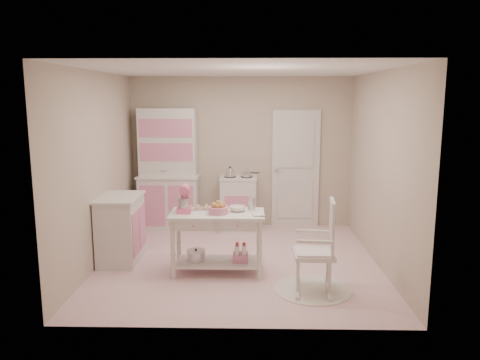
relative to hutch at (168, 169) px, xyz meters
name	(u,v)px	position (x,y,z in m)	size (l,w,h in m)	color
room_shell	(238,143)	(1.24, -1.66, 0.61)	(3.84, 3.84, 2.62)	pink
door	(296,169)	(2.19, 0.21, -0.02)	(0.82, 0.05, 2.04)	silver
hutch	(168,169)	(0.00, 0.00, 0.00)	(1.06, 0.50, 2.08)	silver
stove	(238,203)	(1.20, -0.05, -0.58)	(0.62, 0.57, 0.92)	silver
base_cabinet	(121,229)	(-0.39, -1.65, -0.58)	(0.54, 0.84, 0.92)	silver
lace_rug	(313,289)	(2.15, -2.60, -1.03)	(0.92, 0.92, 0.01)	white
rocking_chair	(314,245)	(2.15, -2.60, -0.49)	(0.48, 0.72, 1.10)	silver
work_table	(217,243)	(0.98, -2.06, -0.64)	(1.20, 0.60, 0.80)	silver
stand_mixer	(184,199)	(0.56, -2.04, -0.07)	(0.20, 0.28, 0.34)	pink
cookie_tray	(207,209)	(0.83, -1.88, -0.23)	(0.34, 0.24, 0.02)	silver
bread_basket	(218,210)	(1.00, -2.11, -0.19)	(0.25, 0.25, 0.09)	pink
mixing_bowl	(238,209)	(1.24, -1.98, -0.21)	(0.21, 0.21, 0.07)	white
metal_pitcher	(252,204)	(1.42, -1.90, -0.16)	(0.10, 0.10, 0.17)	silver
recipe_book	(252,214)	(1.43, -2.18, -0.23)	(0.15, 0.20, 0.02)	white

